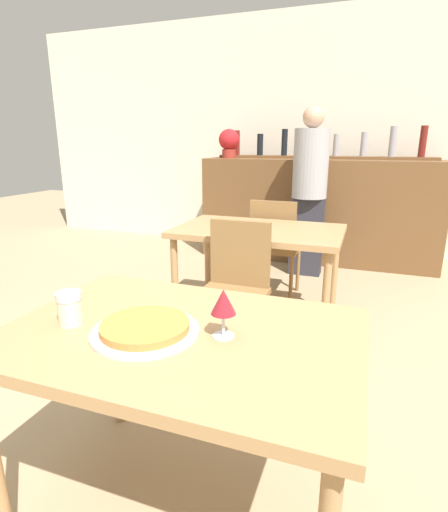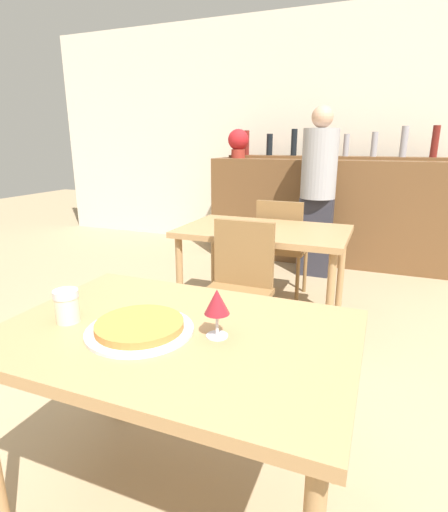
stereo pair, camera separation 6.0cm
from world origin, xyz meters
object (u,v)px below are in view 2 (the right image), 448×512
(chair_far_side_front, at_px, (238,283))
(potted_plant, at_px, (238,142))
(cheese_shaker, at_px, (67,306))
(chair_far_side_back, at_px, (281,243))
(person_standing, at_px, (318,187))
(wine_glass, at_px, (217,303))
(pizza_tray, at_px, (140,327))

(chair_far_side_front, distance_m, potted_plant, 2.68)
(cheese_shaker, bearing_deg, chair_far_side_back, 84.99)
(person_standing, height_order, wine_glass, person_standing)
(cheese_shaker, xyz_separation_m, potted_plant, (-0.68, 3.57, 0.53))
(pizza_tray, distance_m, potted_plant, 3.72)
(chair_far_side_front, height_order, pizza_tray, chair_far_side_front)
(chair_far_side_front, bearing_deg, cheese_shaker, -99.57)
(chair_far_side_front, xyz_separation_m, potted_plant, (-0.87, 2.40, 0.82))
(person_standing, xyz_separation_m, wine_glass, (0.16, -2.95, -0.05))
(pizza_tray, distance_m, cheese_shaker, 0.28)
(pizza_tray, xyz_separation_m, cheese_shaker, (-0.27, -0.02, 0.04))
(wine_glass, height_order, potted_plant, potted_plant)
(pizza_tray, bearing_deg, potted_plant, 104.99)
(chair_far_side_front, relative_size, cheese_shaker, 7.63)
(pizza_tray, height_order, potted_plant, potted_plant)
(chair_far_side_back, relative_size, cheese_shaker, 7.63)
(chair_far_side_front, distance_m, cheese_shaker, 1.22)
(chair_far_side_front, bearing_deg, wine_glass, -73.50)
(cheese_shaker, distance_m, potted_plant, 3.67)
(chair_far_side_back, height_order, pizza_tray, chair_far_side_back)
(potted_plant, bearing_deg, wine_glass, -71.07)
(pizza_tray, distance_m, person_standing, 3.02)
(potted_plant, bearing_deg, chair_far_side_back, -56.49)
(pizza_tray, xyz_separation_m, potted_plant, (-0.95, 3.55, 0.57))
(cheese_shaker, height_order, wine_glass, wine_glass)
(chair_far_side_back, xyz_separation_m, wine_glass, (0.32, -2.16, 0.34))
(pizza_tray, relative_size, cheese_shaker, 3.05)
(chair_far_side_front, height_order, cheese_shaker, chair_far_side_front)
(wine_glass, bearing_deg, potted_plant, 108.93)
(chair_far_side_front, distance_m, person_standing, 1.92)
(chair_far_side_back, height_order, cheese_shaker, chair_far_side_back)
(chair_far_side_back, distance_m, person_standing, 0.89)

